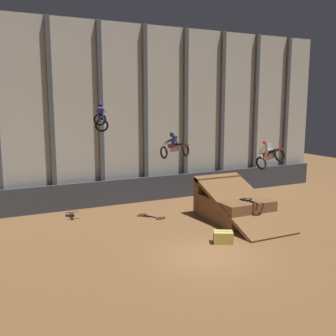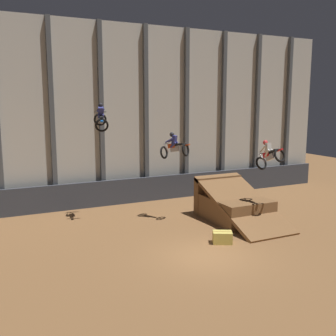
# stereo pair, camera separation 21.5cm
# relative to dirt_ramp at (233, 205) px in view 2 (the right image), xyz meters

# --- Properties ---
(ground_plane) EXTENTS (60.00, 60.00, 0.00)m
(ground_plane) POSITION_rel_dirt_ramp_xyz_m (-4.21, -4.16, -0.80)
(ground_plane) COLOR brown
(arena_back_wall) EXTENTS (32.00, 0.40, 11.57)m
(arena_back_wall) POSITION_rel_dirt_ramp_xyz_m (-4.21, 6.53, 4.99)
(arena_back_wall) COLOR beige
(arena_back_wall) RESTS_ON ground_plane
(lower_barrier) EXTENTS (31.36, 0.20, 1.64)m
(lower_barrier) POSITION_rel_dirt_ramp_xyz_m (-4.21, 5.88, 0.02)
(lower_barrier) COLOR #383D47
(lower_barrier) RESTS_ON ground_plane
(dirt_ramp) EXTENTS (3.03, 5.62, 2.38)m
(dirt_ramp) POSITION_rel_dirt_ramp_xyz_m (0.00, 0.00, 0.00)
(dirt_ramp) COLOR brown
(dirt_ramp) RESTS_ON ground_plane
(rider_bike_left_air) EXTENTS (1.06, 1.88, 1.58)m
(rider_bike_left_air) POSITION_rel_dirt_ramp_xyz_m (-6.65, 3.20, 4.92)
(rider_bike_left_air) COLOR black
(rider_bike_center_air) EXTENTS (1.51, 1.74, 1.56)m
(rider_bike_center_air) POSITION_rel_dirt_ramp_xyz_m (-3.02, 1.42, 3.33)
(rider_bike_center_air) COLOR black
(rider_bike_right_air) EXTENTS (0.88, 1.74, 1.66)m
(rider_bike_right_air) POSITION_rel_dirt_ramp_xyz_m (0.83, -1.99, 3.06)
(rider_bike_right_air) COLOR black
(hay_bale_trackside) EXTENTS (1.08, 0.95, 0.57)m
(hay_bale_trackside) POSITION_rel_dirt_ramp_xyz_m (-2.70, -3.11, -0.52)
(hay_bale_trackside) COLOR #CCB751
(hay_bale_trackside) RESTS_ON ground_plane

